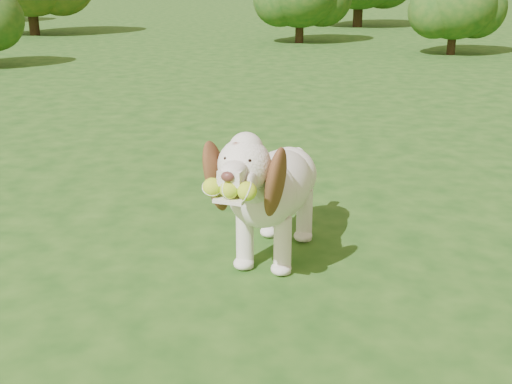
# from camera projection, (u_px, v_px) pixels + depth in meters

# --- Properties ---
(ground) EXTENTS (80.00, 80.00, 0.00)m
(ground) POSITION_uv_depth(u_px,v_px,m) (336.00, 287.00, 2.86)
(ground) COLOR #194513
(ground) RESTS_ON ground
(dog) EXTENTS (0.52, 1.11, 0.72)m
(dog) POSITION_uv_depth(u_px,v_px,m) (271.00, 185.00, 3.00)
(dog) COLOR white
(dog) RESTS_ON ground
(shrub_c) EXTENTS (1.30, 1.30, 1.35)m
(shrub_c) POSITION_uv_depth(u_px,v_px,m) (455.00, 4.00, 10.17)
(shrub_c) COLOR #382314
(shrub_c) RESTS_ON ground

